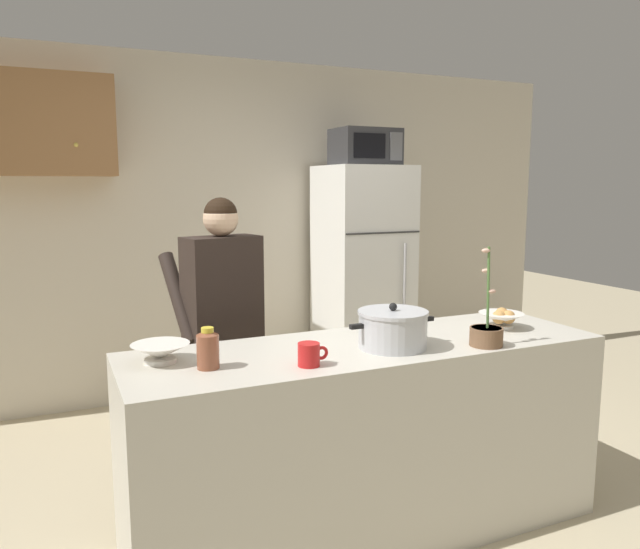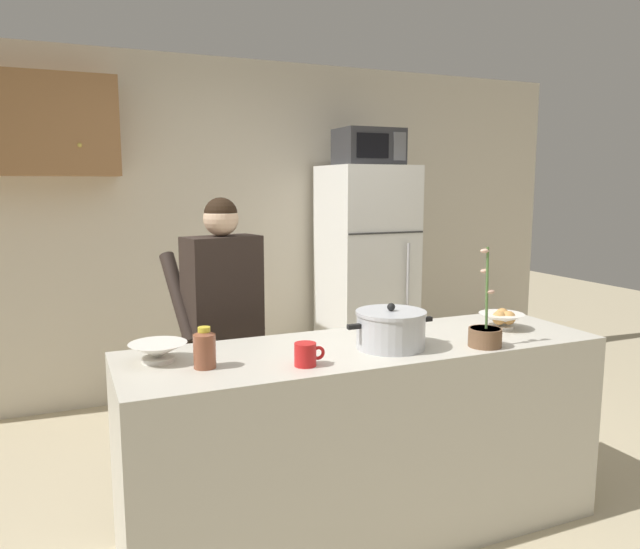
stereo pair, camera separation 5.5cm
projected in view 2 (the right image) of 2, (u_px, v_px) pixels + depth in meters
name	position (u px, v px, depth m)	size (l,w,h in m)	color
ground_plane	(365.00, 530.00, 2.91)	(14.00, 14.00, 0.00)	#C6B793
back_wall_unit	(204.00, 216.00, 4.66)	(6.00, 0.48, 2.60)	beige
kitchen_island	(366.00, 439.00, 2.84)	(2.24, 0.68, 0.92)	beige
refrigerator	(366.00, 279.00, 4.83)	(0.64, 0.68, 1.79)	white
microwave	(369.00, 147.00, 4.66)	(0.48, 0.37, 0.28)	#2D2D30
person_near_pot	(222.00, 310.00, 3.25)	(0.55, 0.49, 1.58)	#726656
cooking_pot	(391.00, 329.00, 2.70)	(0.43, 0.32, 0.21)	silver
coffee_mug	(306.00, 354.00, 2.44)	(0.13, 0.09, 0.10)	red
bread_bowl	(502.00, 319.00, 3.06)	(0.23, 0.23, 0.10)	white
empty_bowl	(158.00, 351.00, 2.50)	(0.24, 0.24, 0.08)	white
bottle_near_edge	(205.00, 348.00, 2.41)	(0.09, 0.09, 0.17)	brown
potted_orchid	(485.00, 333.00, 2.73)	(0.15, 0.15, 0.45)	brown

